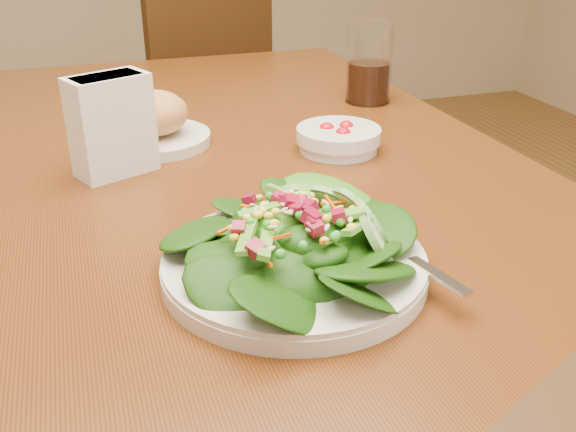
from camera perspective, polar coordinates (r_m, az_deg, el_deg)
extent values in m
cube|color=#582C0D|center=(0.97, -6.58, 3.96)|extent=(0.90, 1.40, 0.04)
cylinder|color=black|center=(1.71, -23.63, -1.87)|extent=(0.07, 0.07, 0.71)
cylinder|color=black|center=(1.79, 1.77, 1.72)|extent=(0.07, 0.07, 0.71)
cube|color=black|center=(2.09, -9.14, 7.04)|extent=(0.52, 0.52, 0.04)
cylinder|color=black|center=(2.39, -7.19, 4.02)|extent=(0.04, 0.04, 0.40)
cylinder|color=black|center=(2.25, -14.86, 1.84)|extent=(0.04, 0.04, 0.40)
cylinder|color=black|center=(2.12, -2.23, 1.22)|extent=(0.04, 0.04, 0.40)
cylinder|color=black|center=(1.96, -10.61, -1.48)|extent=(0.04, 0.04, 0.40)
cube|color=black|center=(1.86, -6.63, 12.65)|extent=(0.38, 0.16, 0.45)
cylinder|color=silver|center=(0.66, 0.55, -4.59)|extent=(0.27, 0.27, 0.02)
ellipsoid|color=black|center=(0.64, 0.57, -2.37)|extent=(0.18, 0.18, 0.04)
cube|color=silver|center=(0.67, 10.78, -3.22)|extent=(0.05, 0.18, 0.01)
cylinder|color=silver|center=(1.04, -11.63, 6.70)|extent=(0.17, 0.17, 0.02)
ellipsoid|color=tan|center=(1.03, -11.85, 8.97)|extent=(0.11, 0.11, 0.07)
cylinder|color=silver|center=(0.99, 4.50, 6.84)|extent=(0.13, 0.13, 0.04)
sphere|color=red|center=(1.00, 5.19, 7.69)|extent=(0.03, 0.03, 0.03)
sphere|color=red|center=(0.99, 3.46, 7.53)|extent=(0.03, 0.03, 0.03)
sphere|color=red|center=(0.97, 4.92, 7.10)|extent=(0.03, 0.03, 0.03)
cylinder|color=silver|center=(1.24, 7.24, 13.40)|extent=(0.09, 0.09, 0.15)
cylinder|color=black|center=(1.25, 7.15, 11.73)|extent=(0.08, 0.08, 0.07)
cube|color=white|center=(0.92, -15.39, 7.76)|extent=(0.12, 0.10, 0.14)
cube|color=white|center=(0.92, -15.47, 8.39)|extent=(0.10, 0.08, 0.12)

